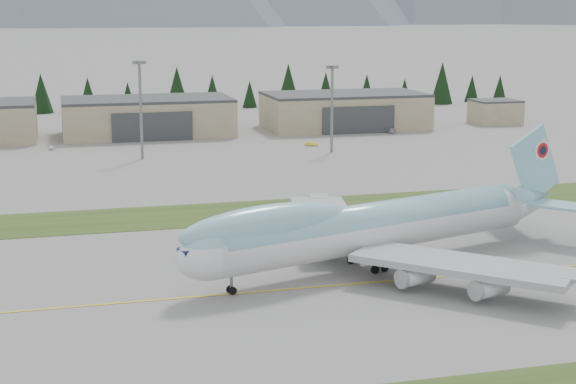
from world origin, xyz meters
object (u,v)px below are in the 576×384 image
object	(u,v)px
boeing_747_freighter	(372,226)
service_vehicle_a	(51,150)
hangar_right	(344,111)
service_vehicle_c	(392,133)
hangar_center	(147,116)
service_vehicle_b	(312,146)

from	to	relation	value
boeing_747_freighter	service_vehicle_a	size ratio (longest dim) A/B	22.77
hangar_right	service_vehicle_c	bearing A→B (deg)	-54.32
hangar_center	service_vehicle_c	xyz separation A→B (m)	(70.15, -14.14, -5.39)
service_vehicle_b	boeing_747_freighter	bearing A→B (deg)	-166.30
hangar_center	hangar_right	size ratio (longest dim) A/B	1.00
hangar_right	service_vehicle_c	world-z (taller)	hangar_right
service_vehicle_a	service_vehicle_b	size ratio (longest dim) A/B	0.84
hangar_center	service_vehicle_c	bearing A→B (deg)	-11.39
hangar_center	service_vehicle_a	bearing A→B (deg)	-142.29
hangar_right	hangar_center	bearing A→B (deg)	180.00
hangar_center	boeing_747_freighter	bearing A→B (deg)	-83.40
service_vehicle_c	service_vehicle_b	bearing A→B (deg)	-120.93
hangar_right	service_vehicle_c	xyz separation A→B (m)	(10.15, -14.14, -5.39)
service_vehicle_a	service_vehicle_c	bearing A→B (deg)	14.58
hangar_center	service_vehicle_b	size ratio (longest dim) A/B	13.33
service_vehicle_a	service_vehicle_b	world-z (taller)	service_vehicle_b
hangar_center	hangar_right	distance (m)	60.00
boeing_747_freighter	service_vehicle_c	xyz separation A→B (m)	(53.61, 128.83, -5.97)
boeing_747_freighter	service_vehicle_c	bearing A→B (deg)	49.87
boeing_747_freighter	hangar_right	size ratio (longest dim) A/B	1.43
service_vehicle_a	boeing_747_freighter	bearing A→B (deg)	-59.74
service_vehicle_b	service_vehicle_c	world-z (taller)	service_vehicle_c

